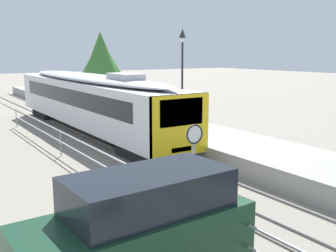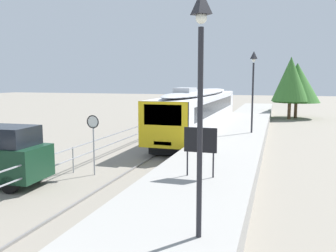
# 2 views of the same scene
# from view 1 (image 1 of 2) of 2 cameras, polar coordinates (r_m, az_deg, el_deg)

# --- Properties ---
(ground_plane) EXTENTS (160.00, 160.00, 0.00)m
(ground_plane) POSITION_cam_1_polar(r_m,az_deg,el_deg) (20.90, -15.20, -3.44)
(ground_plane) COLOR gray
(track_rails) EXTENTS (3.20, 60.00, 0.14)m
(track_rails) POSITION_cam_1_polar(r_m,az_deg,el_deg) (21.98, -7.77, -2.39)
(track_rails) COLOR gray
(track_rails) RESTS_ON ground
(commuter_train) EXTENTS (2.82, 19.48, 3.74)m
(commuter_train) POSITION_cam_1_polar(r_m,az_deg,el_deg) (24.56, -11.22, 3.87)
(commuter_train) COLOR silver
(commuter_train) RESTS_ON track_rails
(station_platform) EXTENTS (3.90, 60.00, 0.90)m
(station_platform) POSITION_cam_1_polar(r_m,az_deg,el_deg) (23.45, -0.63, -0.44)
(station_platform) COLOR #999691
(station_platform) RESTS_ON ground
(platform_lamp_mid_platform) EXTENTS (0.34, 0.34, 5.35)m
(platform_lamp_mid_platform) POSITION_cam_1_polar(r_m,az_deg,el_deg) (23.30, 2.08, 9.82)
(platform_lamp_mid_platform) COLOR #232328
(platform_lamp_mid_platform) RESTS_ON station_platform
(speed_limit_sign) EXTENTS (0.61, 0.10, 2.81)m
(speed_limit_sign) POSITION_cam_1_polar(r_m,az_deg,el_deg) (12.00, 3.78, -2.93)
(speed_limit_sign) COLOR #9EA0A5
(speed_limit_sign) RESTS_ON ground
(carpark_fence) EXTENTS (0.06, 36.06, 1.25)m
(carpark_fence) POSITION_cam_1_polar(r_m,az_deg,el_deg) (11.77, -0.96, -9.37)
(carpark_fence) COLOR #9EA0A5
(carpark_fence) RESTS_ON ground
(parked_van_dark_green) EXTENTS (4.97, 2.12, 2.51)m
(parked_van_dark_green) POSITION_cam_1_polar(r_m,az_deg,el_deg) (8.45, -4.04, -14.87)
(parked_van_dark_green) COLOR #143823
(parked_van_dark_green) RESTS_ON ground
(tree_behind_carpark) EXTENTS (5.27, 5.27, 6.31)m
(tree_behind_carpark) POSITION_cam_1_polar(r_m,az_deg,el_deg) (42.09, -9.55, 9.24)
(tree_behind_carpark) COLOR brown
(tree_behind_carpark) RESTS_ON ground
(tree_behind_station_far) EXTENTS (3.99, 3.99, 6.95)m
(tree_behind_station_far) POSITION_cam_1_polar(r_m,az_deg,el_deg) (40.37, -9.64, 9.78)
(tree_behind_station_far) COLOR brown
(tree_behind_station_far) RESTS_ON ground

